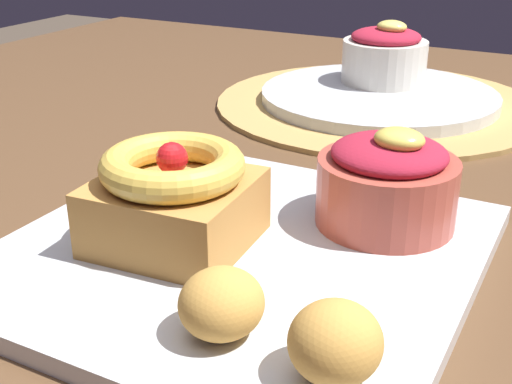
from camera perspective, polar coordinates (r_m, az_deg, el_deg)
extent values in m
cube|color=brown|center=(0.56, 3.83, -0.28)|extent=(1.24, 1.10, 0.04)
cylinder|color=brown|center=(1.33, -9.34, -3.25)|extent=(0.07, 0.07, 0.69)
cylinder|color=#AD894C|center=(0.75, 10.18, 7.28)|extent=(0.35, 0.35, 0.00)
cube|color=silver|center=(0.42, -1.29, -5.23)|extent=(0.27, 0.27, 0.01)
cube|color=#B77F3D|center=(0.41, -6.80, -1.65)|extent=(0.10, 0.09, 0.04)
torus|color=#E5BC4C|center=(0.40, -7.01, 2.20)|extent=(0.09, 0.09, 0.02)
sphere|color=red|center=(0.40, -7.04, 2.83)|extent=(0.02, 0.02, 0.02)
cylinder|color=#B24C3D|center=(0.44, 10.84, 0.02)|extent=(0.09, 0.09, 0.04)
ellipsoid|color=#A31E33|center=(0.43, 11.10, 3.17)|extent=(0.07, 0.07, 0.02)
ellipsoid|color=#E5CC56|center=(0.42, 11.90, 4.34)|extent=(0.03, 0.03, 0.01)
ellipsoid|color=gold|center=(0.33, -2.90, -9.29)|extent=(0.04, 0.04, 0.03)
ellipsoid|color=gold|center=(0.30, 6.65, -12.37)|extent=(0.04, 0.04, 0.04)
cylinder|color=silver|center=(0.75, 10.23, 7.90)|extent=(0.25, 0.25, 0.01)
cylinder|color=silver|center=(0.77, 10.67, 10.68)|extent=(0.09, 0.09, 0.05)
ellipsoid|color=#A31E33|center=(0.77, 10.83, 12.64)|extent=(0.08, 0.08, 0.02)
ellipsoid|color=#EAD666|center=(0.76, 11.29, 13.40)|extent=(0.03, 0.03, 0.01)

